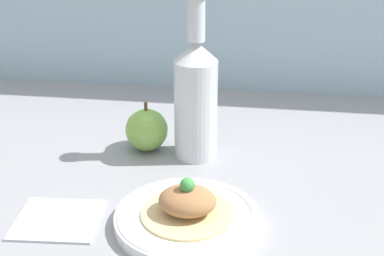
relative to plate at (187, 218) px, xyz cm
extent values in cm
cube|color=gray|center=(8.06, 7.46, -3.17)|extent=(180.00, 110.00, 4.00)
cylinder|color=white|center=(0.00, 0.00, -0.26)|extent=(22.07, 22.07, 1.83)
torus|color=white|center=(0.00, 0.00, 0.38)|extent=(21.58, 21.58, 1.28)
cylinder|color=#D6BC7F|center=(0.00, 0.00, 0.86)|extent=(14.01, 14.01, 0.40)
ellipsoid|color=#9E6B42|center=(0.00, 0.00, 3.07)|extent=(8.66, 7.36, 4.04)
sphere|color=green|center=(0.00, 0.00, 5.76)|extent=(2.22, 2.22, 2.22)
cylinder|color=silver|center=(-1.87, 22.98, 8.14)|extent=(7.95, 7.95, 18.62)
cone|color=silver|center=(-1.87, 22.98, 19.24)|extent=(7.95, 7.95, 3.58)
cylinder|color=silver|center=(-1.87, 22.98, 24.82)|extent=(3.18, 3.18, 7.59)
sphere|color=#84B74C|center=(-11.52, 24.20, 2.92)|extent=(8.19, 8.19, 8.19)
cylinder|color=brown|center=(-11.52, 24.20, 7.66)|extent=(0.66, 0.66, 1.84)
cube|color=#B7BCC6|center=(-19.74, -1.78, -0.77)|extent=(13.56, 12.36, 0.80)
camera|label=1|loc=(10.12, -66.81, 45.50)|focal=50.00mm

